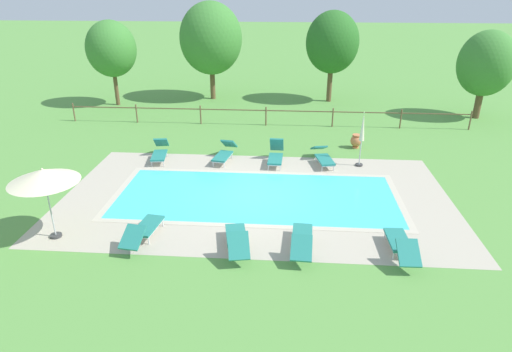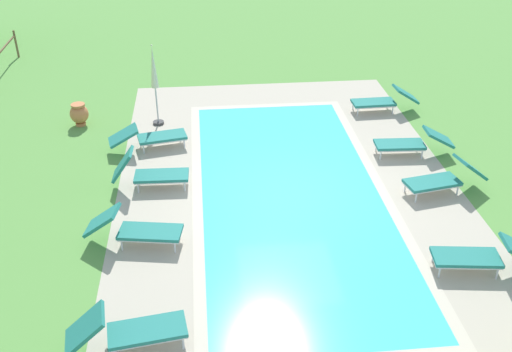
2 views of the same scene
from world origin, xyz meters
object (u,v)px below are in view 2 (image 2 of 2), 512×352
(terracotta_urn_near_fence, at_px, (79,114))
(patio_umbrella_closed_row_west, at_px, (154,75))
(sun_lounger_north_near_steps, at_px, (136,229))
(sun_lounger_south_end, at_px, (411,143))
(sun_lounger_north_far, at_px, (151,137))
(sun_lounger_south_mid, at_px, (482,256))
(sun_lounger_south_far, at_px, (150,173))
(sun_lounger_north_mid, at_px, (443,178))
(sun_lounger_south_near_corner, at_px, (130,330))
(sun_lounger_north_end, at_px, (383,100))

(terracotta_urn_near_fence, bearing_deg, patio_umbrella_closed_row_west, -93.71)
(sun_lounger_north_near_steps, bearing_deg, sun_lounger_south_end, -64.68)
(sun_lounger_north_far, distance_m, terracotta_urn_near_fence, 2.77)
(sun_lounger_south_mid, height_order, sun_lounger_south_far, sun_lounger_south_far)
(sun_lounger_south_mid, bearing_deg, sun_lounger_north_far, 48.59)
(sun_lounger_north_far, xyz_separation_m, patio_umbrella_closed_row_west, (1.57, -0.11, 1.17))
(sun_lounger_north_far, relative_size, sun_lounger_south_mid, 1.01)
(patio_umbrella_closed_row_west, bearing_deg, sun_lounger_north_mid, -123.22)
(sun_lounger_north_mid, distance_m, sun_lounger_south_mid, 2.95)
(sun_lounger_south_near_corner, distance_m, sun_lounger_south_far, 5.20)
(sun_lounger_north_far, relative_size, patio_umbrella_closed_row_west, 0.89)
(sun_lounger_north_mid, xyz_separation_m, sun_lounger_south_end, (1.93, 0.15, -0.02))
(sun_lounger_north_near_steps, distance_m, sun_lounger_south_far, 2.29)
(sun_lounger_north_near_steps, xyz_separation_m, sun_lounger_south_far, (2.29, -0.17, 0.03))
(sun_lounger_north_far, bearing_deg, sun_lounger_north_mid, -112.91)
(sun_lounger_north_mid, bearing_deg, sun_lounger_south_near_corner, 121.44)
(sun_lounger_south_near_corner, relative_size, sun_lounger_south_far, 1.11)
(sun_lounger_north_near_steps, height_order, sun_lounger_north_mid, sun_lounger_north_mid)
(sun_lounger_south_end, bearing_deg, sun_lounger_north_near_steps, 115.32)
(sun_lounger_south_end, relative_size, terracotta_urn_near_fence, 3.10)
(terracotta_urn_near_fence, bearing_deg, sun_lounger_south_end, -106.97)
(sun_lounger_south_far, bearing_deg, sun_lounger_north_near_steps, 175.83)
(sun_lounger_north_near_steps, relative_size, sun_lounger_south_far, 1.13)
(sun_lounger_north_near_steps, height_order, sun_lounger_south_mid, sun_lounger_north_near_steps)
(sun_lounger_north_mid, distance_m, sun_lounger_north_end, 4.79)
(sun_lounger_north_mid, xyz_separation_m, sun_lounger_south_mid, (-2.93, 0.35, -0.02))
(sun_lounger_north_end, distance_m, sun_lounger_south_near_corner, 11.42)
(sun_lounger_north_end, xyz_separation_m, sun_lounger_south_end, (-2.87, 0.07, -0.01))
(sun_lounger_north_mid, relative_size, terracotta_urn_near_fence, 3.07)
(sun_lounger_south_near_corner, height_order, terracotta_urn_near_fence, sun_lounger_south_near_corner)
(sun_lounger_south_mid, bearing_deg, sun_lounger_north_end, -2.02)
(patio_umbrella_closed_row_west, bearing_deg, sun_lounger_north_near_steps, 178.32)
(sun_lounger_north_near_steps, distance_m, sun_lounger_north_far, 4.36)
(sun_lounger_south_far, xyz_separation_m, sun_lounger_south_end, (1.01, -6.81, -0.04))
(terracotta_urn_near_fence, bearing_deg, sun_lounger_north_mid, -116.96)
(sun_lounger_south_near_corner, bearing_deg, terracotta_urn_near_fence, 13.89)
(sun_lounger_north_end, bearing_deg, sun_lounger_north_far, 104.52)
(sun_lounger_south_end, height_order, terracotta_urn_near_fence, sun_lounger_south_end)
(patio_umbrella_closed_row_west, distance_m, terracotta_urn_near_fence, 2.57)
(sun_lounger_south_far, bearing_deg, patio_umbrella_closed_row_west, -0.11)
(sun_lounger_south_mid, height_order, patio_umbrella_closed_row_west, patio_umbrella_closed_row_west)
(sun_lounger_north_mid, xyz_separation_m, sun_lounger_north_end, (4.79, 0.08, -0.01))
(sun_lounger_south_end, bearing_deg, patio_umbrella_closed_row_west, 68.90)
(sun_lounger_north_mid, xyz_separation_m, sun_lounger_north_far, (2.98, 7.06, -0.02))
(sun_lounger_north_mid, bearing_deg, terracotta_urn_near_fence, 63.04)
(sun_lounger_north_end, distance_m, sun_lounger_south_far, 7.89)
(sun_lounger_north_near_steps, bearing_deg, sun_lounger_south_far, -4.17)
(sun_lounger_north_mid, distance_m, patio_umbrella_closed_row_west, 8.38)
(sun_lounger_north_end, xyz_separation_m, terracotta_urn_near_fence, (-0.09, 9.16, 0.00))
(sun_lounger_south_near_corner, bearing_deg, sun_lounger_south_end, -47.86)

